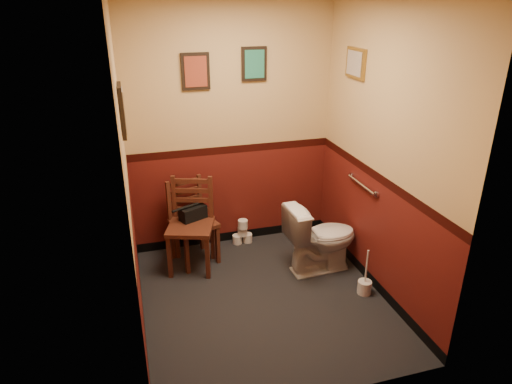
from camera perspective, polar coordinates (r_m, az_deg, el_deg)
The scene contains 16 objects.
floor at distance 4.42m, azimuth 0.93°, elevation -13.27°, with size 2.20×2.40×0.00m, color black.
wall_back at distance 4.88m, azimuth -3.14°, elevation 8.03°, with size 2.20×2.70×0.00m, color #571510.
wall_front at distance 2.75m, azimuth 8.48°, elevation -4.75°, with size 2.20×2.70×0.00m, color #571510.
wall_left at distance 3.62m, azimuth -15.82°, elevation 1.68°, with size 2.40×2.70×0.00m, color #571510.
wall_right at distance 4.21m, azimuth 15.55°, elevation 4.73°, with size 2.40×2.70×0.00m, color #571510.
grab_bar at distance 4.54m, azimuth 13.09°, elevation 0.90°, with size 0.05×0.56×0.06m.
framed_print_back_a at distance 4.67m, azimuth -7.56°, elevation 14.71°, with size 0.28×0.04×0.36m.
framed_print_back_b at distance 4.79m, azimuth -0.23°, elevation 15.72°, with size 0.26×0.04×0.34m.
framed_print_left at distance 3.58m, azimuth -16.40°, elevation 9.76°, with size 0.04×0.30×0.38m.
framed_print_right at distance 4.56m, azimuth 12.34°, elevation 15.46°, with size 0.04×0.34×0.28m.
toilet at distance 4.72m, azimuth 8.13°, elevation -5.69°, with size 0.41×0.74×0.73m, color white.
toilet_brush at distance 4.57m, azimuth 13.40°, elevation -11.39°, with size 0.13×0.13×0.47m.
chair_left at distance 4.72m, azimuth -8.10°, elevation -4.09°, with size 0.56×0.56×0.95m.
chair_right at distance 4.85m, azimuth -8.03°, elevation -3.70°, with size 0.53×0.53×0.89m.
handbag at distance 4.77m, azimuth -7.88°, elevation -2.75°, with size 0.30×0.24×0.20m.
tp_stack at distance 5.26m, azimuth -1.70°, elevation -5.16°, with size 0.23×0.14×0.30m.
Camera 1 is at (-1.05, -3.39, 2.63)m, focal length 32.00 mm.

